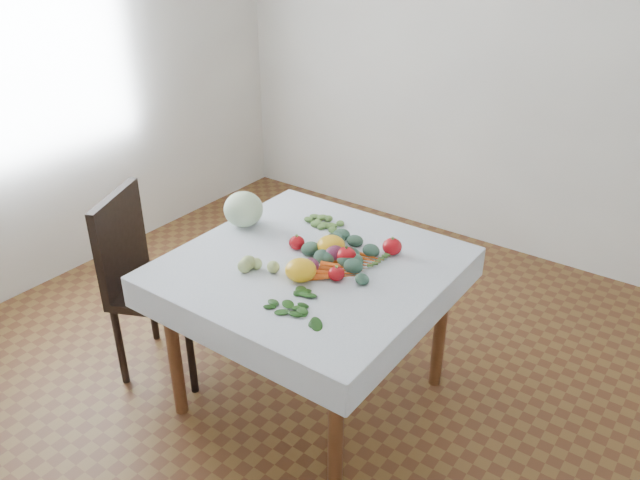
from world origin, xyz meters
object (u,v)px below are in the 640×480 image
Objects in this scene: cabbage at (243,209)px; carrot_bunch at (348,265)px; table at (311,282)px; chair at (146,273)px; heirloom_back at (331,246)px.

cabbage is 0.56× the size of carrot_bunch.
table is 3.01× the size of carrot_bunch.
carrot_bunch is at bearing 17.24° from table.
carrot_bunch is at bearing -4.27° from cabbage.
chair reaches higher than carrot_bunch.
cabbage is (-0.47, 0.10, 0.19)m from table.
heirloom_back is 0.14m from carrot_bunch.
cabbage is 0.63m from carrot_bunch.
chair is at bearing -134.09° from cabbage.
cabbage is 0.50m from heirloom_back.
table is at bearing 17.52° from chair.
table is 0.20m from carrot_bunch.
heirloom_back is at bearing 155.78° from carrot_bunch.
chair is 1.04m from carrot_bunch.
carrot_bunch is at bearing -24.22° from heirloom_back.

